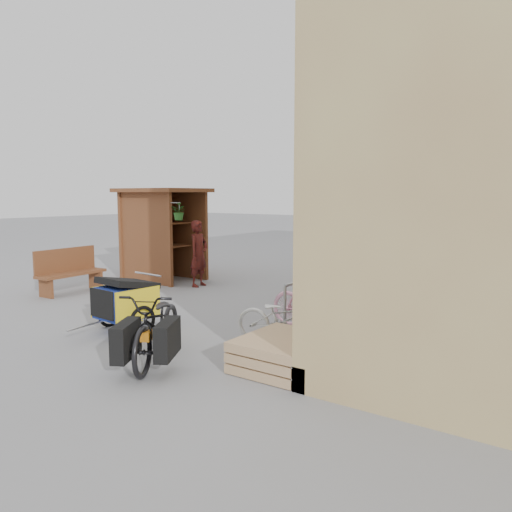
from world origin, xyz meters
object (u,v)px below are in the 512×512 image
Objects in this scene: bike_3 at (349,284)px; kiosk at (160,221)px; bike_0 at (285,318)px; bike_2 at (336,290)px; shopping_carts at (451,259)px; bike_4 at (370,284)px; pallet_stack at (283,353)px; child_trailer at (125,300)px; bike_6 at (384,274)px; person_kiosk at (199,254)px; bike_1 at (312,303)px; bike_5 at (376,281)px; cargo_bike at (158,326)px; bench at (69,270)px; bike_7 at (396,269)px.

kiosk is at bearing 86.50° from bike_3.
bike_0 is 0.89× the size of bike_2.
shopping_carts reaches higher than bike_4.
bike_2 is (-0.28, 2.24, 0.05)m from bike_0.
pallet_stack is at bearing -168.06° from bike_2.
child_trailer is 2.72m from bike_0.
bike_2 is 2.40m from bike_6.
person_kiosk is at bearing 78.97° from bike_2.
shopping_carts is 1.18× the size of bike_1.
person_kiosk reaches higher than bike_5.
bike_2 is (0.69, 3.91, -0.04)m from cargo_bike.
shopping_carts is 6.56m from person_kiosk.
person_kiosk is at bearing 115.71° from bike_6.
bike_3 is 1.16× the size of bike_4.
bench reaches higher than bike_1.
kiosk reaches higher than child_trailer.
bike_6 is at bearing 6.22° from bike_1.
bike_2 reaches higher than pallet_stack.
cargo_bike reaches higher than bike_5.
cargo_bike is at bearing -152.71° from pallet_stack.
bike_1 is 0.95× the size of bike_6.
bench reaches higher than child_trailer.
bike_5 is at bearing 22.95° from bench.
kiosk is 7.68m from shopping_carts.
bike_7 is (-0.11, 4.96, 0.14)m from bike_0.
bike_0 is (4.29, -2.84, -0.41)m from person_kiosk.
kiosk reaches higher than cargo_bike.
bike_7 is (-0.63, 5.85, 0.33)m from pallet_stack.
bike_4 is at bearing 4.42° from kiosk.
person_kiosk reaches higher than bike_4.
pallet_stack is 0.64× the size of shopping_carts.
bike_7 is at bearing 52.76° from cargo_bike.
bike_1 is 4.05m from bike_7.
bike_6 is (0.02, 2.40, -0.02)m from bike_2.
bike_2 is 2.72m from bike_7.
kiosk is at bearing 50.12° from bike_0.
person_kiosk is (-1.71, 3.70, 0.29)m from child_trailer.
person_kiosk is at bearing -137.25° from shopping_carts.
bike_5 is at bearing -12.01° from bike_0.
person_kiosk is 4.33m from bike_5.
kiosk reaches higher than bike_4.
bike_1 is 3.74m from bike_6.
shopping_carts is 2.42m from bike_7.
cargo_bike is 5.16m from bike_4.
kiosk is 6.16m from bike_1.
bike_4 is (-0.61, -3.87, -0.16)m from shopping_carts.
bike_3 reaches higher than bike_6.
bike_2 is 1.09× the size of bike_4.
kiosk is 1.65m from person_kiosk.
child_trailer is at bearing 123.71° from cargo_bike.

